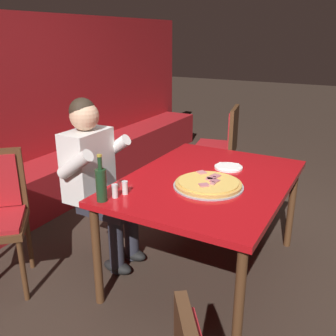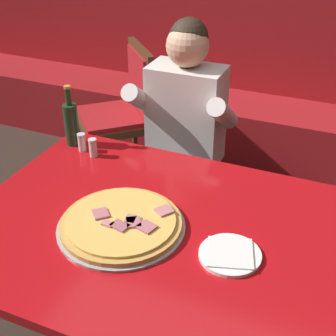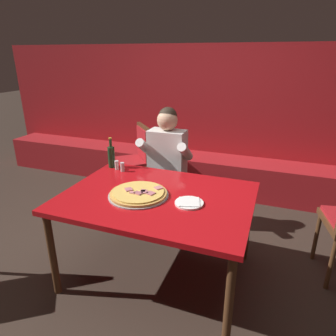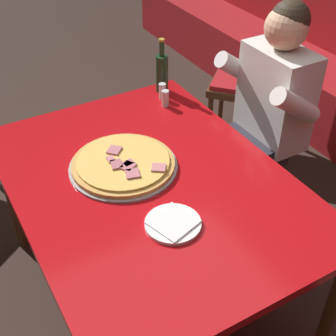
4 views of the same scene
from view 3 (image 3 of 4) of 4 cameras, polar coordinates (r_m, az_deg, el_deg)
name	(u,v)px [view 3 (image 3 of 4)]	position (r m, az deg, el deg)	size (l,w,h in m)	color
ground_plane	(158,273)	(2.73, -1.88, -19.41)	(24.00, 24.00, 0.00)	#33261E
booth_wall_panel	(217,117)	(4.26, 9.30, 9.57)	(6.80, 0.16, 1.90)	#A3191E
booth_bench	(209,173)	(4.16, 7.83, -0.99)	(6.46, 0.48, 0.46)	#A3191E
main_dining_table	(157,203)	(2.35, -2.08, -6.67)	(1.45, 1.07, 0.75)	#4C2D19
pizza	(139,194)	(2.31, -5.64, -4.86)	(0.46, 0.46, 0.05)	#9E9EA3
plate_white_paper	(189,203)	(2.19, 4.05, -6.63)	(0.21, 0.21, 0.02)	white
beer_bottle	(111,156)	(2.90, -10.73, 2.23)	(0.07, 0.07, 0.29)	#19381E
shaker_red_pepper_flakes	(117,166)	(2.85, -9.74, 0.46)	(0.04, 0.04, 0.09)	silver
shaker_parmesan	(122,167)	(2.80, -8.68, 0.12)	(0.04, 0.04, 0.09)	silver
diner_seated_blue_shirt	(164,164)	(3.09, -0.68, 0.78)	(0.53, 0.53, 1.27)	black
dining_chair_far_right	(135,157)	(3.75, -6.32, 2.10)	(0.62, 0.62, 0.96)	#4C2D19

